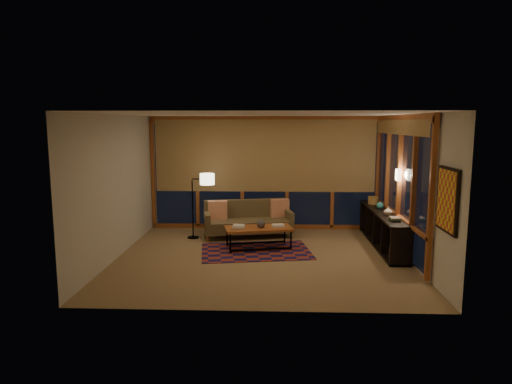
{
  "coord_description": "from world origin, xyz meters",
  "views": [
    {
      "loc": [
        0.22,
        -8.4,
        2.55
      ],
      "look_at": [
        -0.12,
        0.22,
        1.23
      ],
      "focal_mm": 32.0,
      "sensor_mm": 36.0,
      "label": 1
    }
  ],
  "objects_px": {
    "bookshelf": "(383,229)",
    "coffee_table": "(259,238)",
    "sofa": "(248,219)",
    "floor_lamp": "(193,206)"
  },
  "relations": [
    {
      "from": "bookshelf",
      "to": "sofa",
      "type": "bearing_deg",
      "value": 166.98
    },
    {
      "from": "bookshelf",
      "to": "coffee_table",
      "type": "bearing_deg",
      "value": -172.91
    },
    {
      "from": "coffee_table",
      "to": "floor_lamp",
      "type": "xyz_separation_m",
      "value": [
        -1.49,
        0.83,
        0.5
      ]
    },
    {
      "from": "sofa",
      "to": "coffee_table",
      "type": "height_order",
      "value": "sofa"
    },
    {
      "from": "sofa",
      "to": "floor_lamp",
      "type": "distance_m",
      "value": 1.28
    },
    {
      "from": "floor_lamp",
      "to": "bookshelf",
      "type": "xyz_separation_m",
      "value": [
        4.07,
        -0.51,
        -0.37
      ]
    },
    {
      "from": "coffee_table",
      "to": "floor_lamp",
      "type": "bearing_deg",
      "value": 138.11
    },
    {
      "from": "sofa",
      "to": "bookshelf",
      "type": "distance_m",
      "value": 2.92
    },
    {
      "from": "sofa",
      "to": "bookshelf",
      "type": "xyz_separation_m",
      "value": [
        2.84,
        -0.66,
        -0.03
      ]
    },
    {
      "from": "sofa",
      "to": "bookshelf",
      "type": "height_order",
      "value": "sofa"
    }
  ]
}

